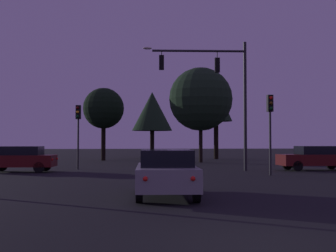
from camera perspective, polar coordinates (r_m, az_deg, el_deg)
ground_plane at (r=32.20m, az=-2.00°, el=-5.23°), size 168.00×168.00×0.00m
traffic_signal_mast_arm at (r=27.58m, az=6.45°, el=5.58°), size 6.40×0.74×7.96m
traffic_light_corner_left at (r=24.23m, az=13.02°, el=0.99°), size 0.32×0.36×4.29m
traffic_light_corner_right at (r=29.14m, az=-11.49°, el=0.29°), size 0.34×0.38×4.15m
car_nearside_lane at (r=14.45m, az=-0.24°, el=-5.94°), size 2.20×4.68×1.52m
car_crossing_left at (r=29.25m, az=18.44°, el=-3.88°), size 4.54×1.82×1.52m
car_crossing_right at (r=27.62m, az=-18.43°, el=-3.99°), size 4.20×2.16×1.52m
tree_behind_sign at (r=46.80m, az=6.19°, el=2.95°), size 3.40×3.40×7.93m
tree_left_far at (r=38.82m, az=4.22°, el=3.45°), size 5.54×5.54×8.28m
tree_center_horizon at (r=43.15m, az=-8.30°, el=2.23°), size 3.94×3.94×7.00m
tree_right_cluster at (r=48.58m, az=-2.05°, el=1.87°), size 4.41×4.41×7.27m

